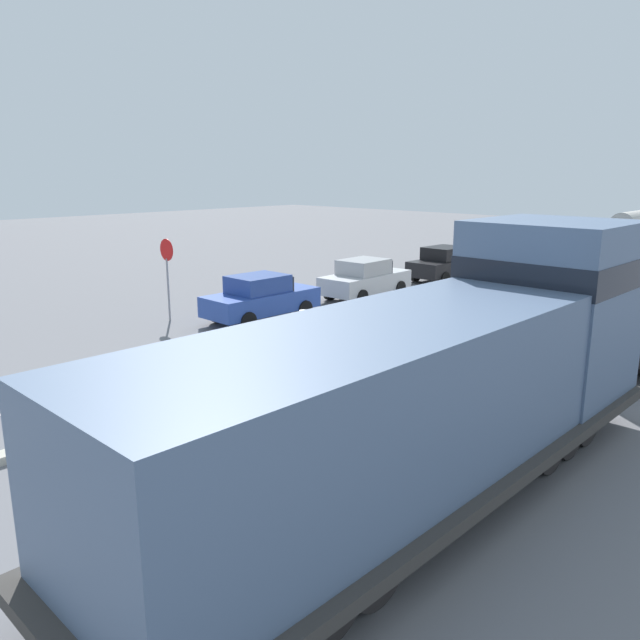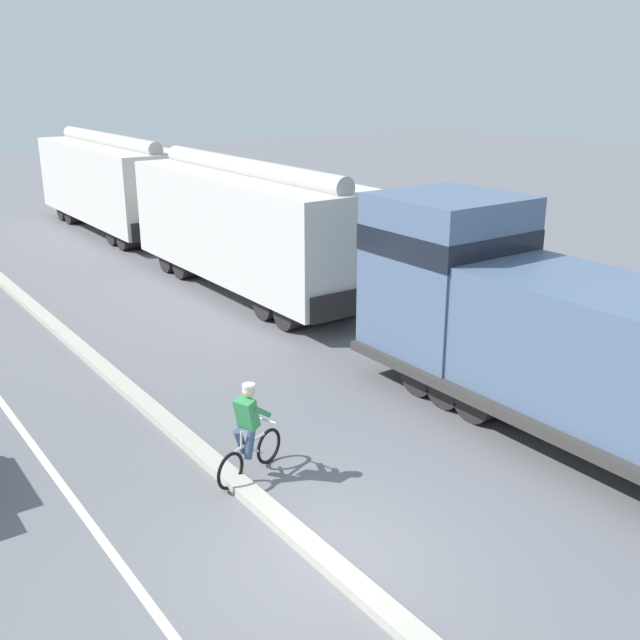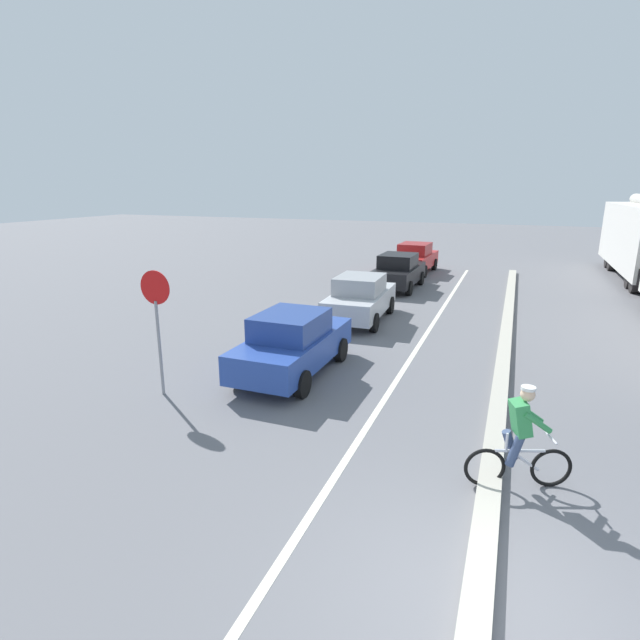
{
  "view_description": "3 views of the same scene",
  "coord_description": "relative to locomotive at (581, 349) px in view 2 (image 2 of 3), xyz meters",
  "views": [
    {
      "loc": [
        11.35,
        -8.03,
        5.14
      ],
      "look_at": [
        0.04,
        3.7,
        1.23
      ],
      "focal_mm": 35.0,
      "sensor_mm": 36.0,
      "label": 1
    },
    {
      "loc": [
        -5.32,
        -7.37,
        6.73
      ],
      "look_at": [
        2.71,
        3.86,
        2.09
      ],
      "focal_mm": 42.0,
      "sensor_mm": 36.0,
      "label": 2
    },
    {
      "loc": [
        0.03,
        -4.98,
        4.68
      ],
      "look_at": [
        -4.8,
        7.32,
        1.08
      ],
      "focal_mm": 28.0,
      "sensor_mm": 36.0,
      "label": 3
    }
  ],
  "objects": [
    {
      "name": "locomotive",
      "position": [
        0.0,
        0.0,
        0.0
      ],
      "size": [
        3.1,
        11.61,
        4.2
      ],
      "color": "slate",
      "rests_on": "ground"
    },
    {
      "name": "hopper_car_middle",
      "position": [
        0.0,
        23.76,
        0.28
      ],
      "size": [
        2.9,
        10.6,
        4.18
      ],
      "color": "silver",
      "rests_on": "ground"
    },
    {
      "name": "cyclist",
      "position": [
        -5.8,
        2.32,
        -0.98
      ],
      "size": [
        1.62,
        0.71,
        1.71
      ],
      "color": "black",
      "rests_on": "ground"
    },
    {
      "name": "lane_stripe",
      "position": [
        -8.58,
        5.62,
        -1.79
      ],
      "size": [
        0.14,
        36.0,
        0.01
      ],
      "primitive_type": "cube",
      "color": "silver",
      "rests_on": "ground"
    },
    {
      "name": "median_curb",
      "position": [
        -6.18,
        5.62,
        -1.72
      ],
      "size": [
        0.36,
        36.0,
        0.16
      ],
      "primitive_type": "cube",
      "color": "#B2AD9E",
      "rests_on": "ground"
    },
    {
      "name": "hopper_car_lead",
      "position": [
        0.0,
        12.16,
        0.28
      ],
      "size": [
        2.9,
        10.6,
        4.18
      ],
      "color": "silver",
      "rests_on": "ground"
    },
    {
      "name": "ground_plane",
      "position": [
        -6.18,
        -0.38,
        -1.8
      ],
      "size": [
        120.0,
        120.0,
        0.0
      ],
      "primitive_type": "plane",
      "color": "slate"
    }
  ]
}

